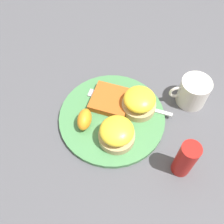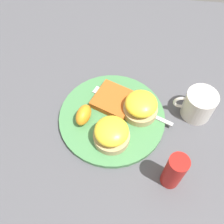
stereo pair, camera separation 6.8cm
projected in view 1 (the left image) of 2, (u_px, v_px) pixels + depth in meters
ground_plane at (112, 119)px, 0.71m from camera, size 1.10×1.10×0.00m
plate at (112, 117)px, 0.70m from camera, size 0.28×0.28×0.01m
sandwich_benedict_left at (117, 133)px, 0.64m from camera, size 0.09×0.09×0.06m
sandwich_benedict_right at (139, 102)px, 0.68m from camera, size 0.09×0.09×0.06m
hashbrown_patty at (110, 100)px, 0.71m from camera, size 0.13×0.12×0.02m
orange_wedge at (84, 119)px, 0.67m from camera, size 0.05×0.07×0.04m
fork at (124, 102)px, 0.72m from camera, size 0.23×0.11×0.00m
cup at (193, 92)px, 0.71m from camera, size 0.11×0.08×0.08m
condiment_bottle at (185, 159)px, 0.58m from camera, size 0.04×0.04×0.12m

